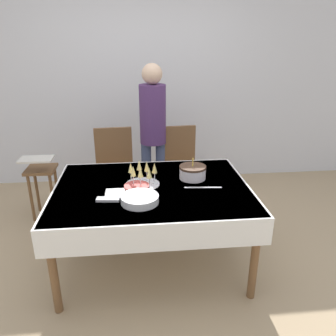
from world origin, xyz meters
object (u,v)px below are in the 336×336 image
at_px(birthday_cake, 193,172).
at_px(dining_chair_far_left, 115,169).
at_px(person_standing, 153,126).
at_px(dining_chair_far_right, 179,167).
at_px(high_chair, 41,176).
at_px(plate_stack_main, 140,199).
at_px(champagne_tray, 142,174).
at_px(plate_stack_dessert, 137,187).

bearing_deg(birthday_cake, dining_chair_far_left, 132.83).
height_order(birthday_cake, person_standing, person_standing).
height_order(dining_chair_far_right, high_chair, dining_chair_far_right).
relative_size(dining_chair_far_left, plate_stack_main, 3.47).
distance_m(dining_chair_far_right, high_chair, 1.47).
bearing_deg(person_standing, dining_chair_far_right, -22.17).
relative_size(dining_chair_far_left, champagne_tray, 3.42).
xyz_separation_m(plate_stack_dessert, high_chair, (-1.01, 0.92, -0.25)).
relative_size(dining_chair_far_left, person_standing, 0.60).
xyz_separation_m(dining_chair_far_right, birthday_cake, (0.01, -0.76, 0.25)).
bearing_deg(plate_stack_dessert, dining_chair_far_left, 104.11).
bearing_deg(plate_stack_main, dining_chair_far_right, 69.24).
bearing_deg(plate_stack_main, person_standing, 82.39).
distance_m(birthday_cake, champagne_tray, 0.44).
height_order(plate_stack_main, high_chair, plate_stack_main).
relative_size(dining_chair_far_right, high_chair, 1.35).
bearing_deg(plate_stack_dessert, plate_stack_main, -85.42).
height_order(dining_chair_far_left, high_chair, dining_chair_far_left).
height_order(dining_chair_far_right, plate_stack_main, dining_chair_far_right).
distance_m(dining_chair_far_left, birthday_cake, 1.07).
bearing_deg(plate_stack_dessert, high_chair, 137.58).
relative_size(birthday_cake, champagne_tray, 0.81).
bearing_deg(birthday_cake, dining_chair_far_right, 91.00).
height_order(plate_stack_dessert, person_standing, person_standing).
height_order(birthday_cake, plate_stack_dessert, birthday_cake).
height_order(birthday_cake, champagne_tray, birthday_cake).
bearing_deg(dining_chair_far_right, plate_stack_dessert, -116.71).
height_order(dining_chair_far_left, dining_chair_far_right, same).
xyz_separation_m(dining_chair_far_left, dining_chair_far_right, (0.70, 0.00, 0.00)).
bearing_deg(dining_chair_far_right, dining_chair_far_left, -180.00).
bearing_deg(high_chair, champagne_tray, -38.83).
distance_m(plate_stack_main, person_standing, 1.31).
bearing_deg(high_chair, dining_chair_far_left, -0.02).
bearing_deg(dining_chair_far_left, champagne_tray, -71.84).
xyz_separation_m(plate_stack_main, high_chair, (-1.03, 1.17, -0.27)).
bearing_deg(champagne_tray, dining_chair_far_left, 108.16).
xyz_separation_m(birthday_cake, person_standing, (-0.29, 0.88, 0.19)).
height_order(dining_chair_far_right, person_standing, person_standing).
relative_size(dining_chair_far_left, plate_stack_dessert, 4.76).
xyz_separation_m(birthday_cake, high_chair, (-1.49, 0.77, -0.29)).
height_order(dining_chair_far_right, birthday_cake, dining_chair_far_right).
bearing_deg(person_standing, plate_stack_main, -97.61).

